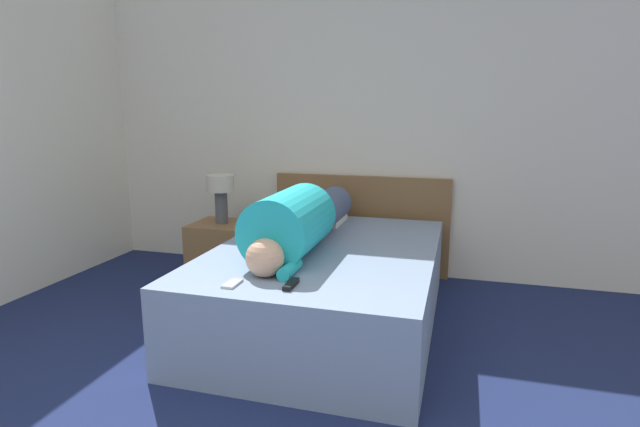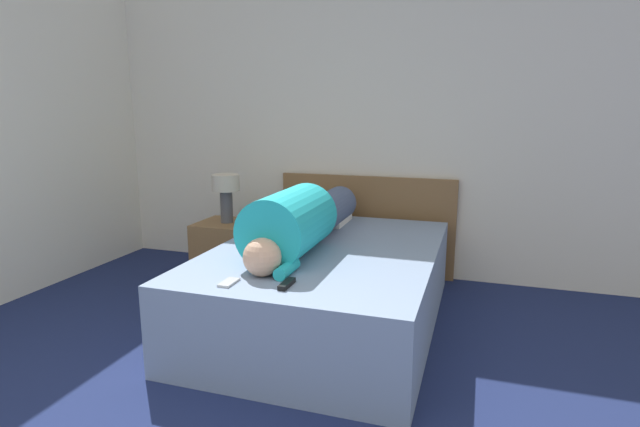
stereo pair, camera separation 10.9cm
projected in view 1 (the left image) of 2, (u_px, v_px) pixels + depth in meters
The scene contains 9 objects.
wall_back at pixel (348, 119), 4.16m from camera, with size 5.56×0.06×2.60m.
bed at pixel (326, 285), 3.23m from camera, with size 1.36×1.95×0.51m.
headboard at pixel (360, 225), 4.24m from camera, with size 1.48×0.04×0.83m.
nightstand at pixel (223, 252), 4.03m from camera, with size 0.47×0.43×0.49m.
table_lamp at pixel (221, 190), 3.92m from camera, with size 0.22×0.22×0.39m.
person_lying at pixel (301, 221), 3.16m from camera, with size 0.40×1.61×0.40m.
pillow_near_headboard at pixel (311, 213), 3.90m from camera, with size 0.49×0.37×0.14m.
tv_remote at pixel (291, 284), 2.47m from camera, with size 0.04×0.15×0.02m.
cell_phone at pixel (232, 284), 2.50m from camera, with size 0.06×0.13×0.01m.
Camera 1 is at (0.93, -0.60, 1.37)m, focal length 28.00 mm.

